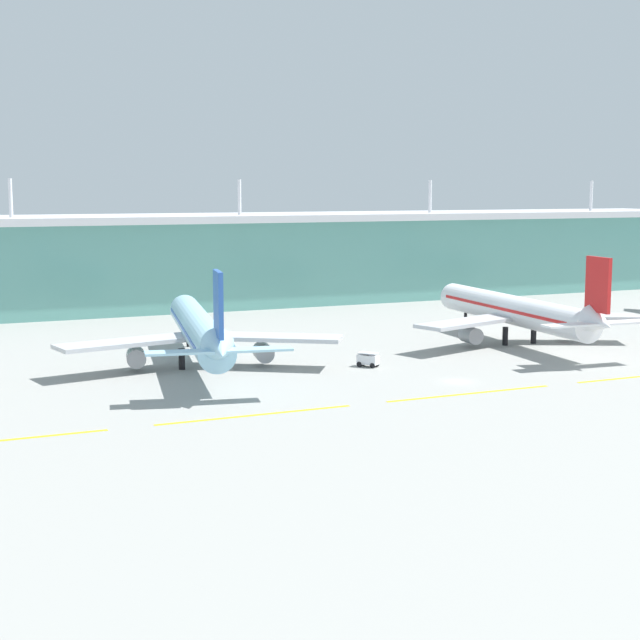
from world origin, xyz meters
The scene contains 7 objects.
ground_plane centered at (0.00, 0.00, 0.00)m, with size 600.00×600.00×0.00m, color gray.
terminal_building centered at (0.00, 111.49, 12.07)m, with size 288.00×34.00×32.73m.
airliner_near_middle centered at (-33.89, 28.60, 6.45)m, with size 47.96×64.21×18.90m.
airliner_far_middle centered at (30.71, 28.07, 6.45)m, with size 48.68×61.82×18.90m.
taxiway_stripe_mid_west centered at (-37.00, -8.31, 0.02)m, with size 28.00×0.70×0.04m, color yellow.
taxiway_stripe_centre centered at (-3.00, -8.31, 0.02)m, with size 28.00×0.70×0.04m, color yellow.
baggage_cart centered at (-7.27, 17.31, 1.26)m, with size 3.64×3.95×2.48m.
Camera 1 is at (-79.61, -127.34, 30.46)m, focal length 53.59 mm.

